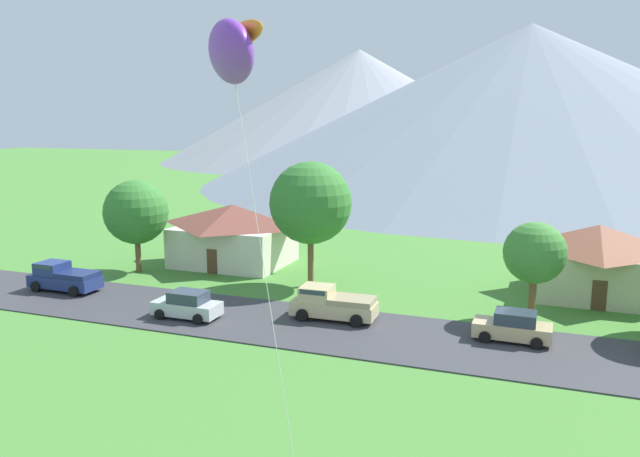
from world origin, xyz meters
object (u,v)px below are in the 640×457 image
at_px(house_left_center, 233,233).
at_px(parked_car_tan_mid_east, 513,327).
at_px(pickup_truck_sand_east_side, 332,303).
at_px(tree_near_left, 535,253).
at_px(kite_flyer_with_kite, 233,61).
at_px(house_leftmost, 597,259).
at_px(pickup_truck_navy_west_side, 63,277).
at_px(parked_car_silver_east_end, 187,305).
at_px(tree_center, 311,203).
at_px(tree_right_of_center, 136,212).

bearing_deg(house_left_center, parked_car_tan_mid_east, -25.59).
height_order(house_left_center, parked_car_tan_mid_east, house_left_center).
bearing_deg(parked_car_tan_mid_east, pickup_truck_sand_east_side, 179.64).
height_order(tree_near_left, kite_flyer_with_kite, kite_flyer_with_kite).
height_order(house_left_center, tree_near_left, tree_near_left).
bearing_deg(pickup_truck_sand_east_side, tree_near_left, 20.26).
distance_m(house_leftmost, tree_near_left, 8.48).
xyz_separation_m(house_left_center, pickup_truck_sand_east_side, (12.76, -11.16, -1.58)).
bearing_deg(tree_near_left, house_left_center, 164.10).
bearing_deg(pickup_truck_navy_west_side, house_left_center, 58.09).
bearing_deg(parked_car_silver_east_end, tree_center, 65.86).
relative_size(parked_car_silver_east_end, kite_flyer_with_kite, 0.28).
relative_size(house_left_center, kite_flyer_with_kite, 0.64).
bearing_deg(parked_car_tan_mid_east, tree_center, 154.79).
xyz_separation_m(tree_center, parked_car_tan_mid_east, (14.75, -6.94, -5.33)).
xyz_separation_m(tree_center, tree_right_of_center, (-14.55, -0.93, -1.32)).
height_order(house_leftmost, pickup_truck_sand_east_side, house_leftmost).
bearing_deg(parked_car_tan_mid_east, house_leftmost, 67.37).
bearing_deg(kite_flyer_with_kite, pickup_truck_navy_west_side, 142.42).
bearing_deg(parked_car_silver_east_end, house_left_center, 107.00).
xyz_separation_m(house_leftmost, parked_car_silver_east_end, (-23.97, -14.44, -1.73)).
height_order(tree_right_of_center, kite_flyer_with_kite, kite_flyer_with_kite).
bearing_deg(house_left_center, tree_right_of_center, -138.36).
bearing_deg(house_leftmost, house_left_center, -179.24).
bearing_deg(pickup_truck_navy_west_side, kite_flyer_with_kite, -37.58).
height_order(house_left_center, kite_flyer_with_kite, kite_flyer_with_kite).
bearing_deg(tree_center, house_leftmost, 13.37).
bearing_deg(parked_car_silver_east_end, house_leftmost, 31.06).
bearing_deg(house_left_center, pickup_truck_navy_west_side, -121.91).
xyz_separation_m(house_leftmost, pickup_truck_navy_west_side, (-35.65, -12.23, -1.54)).
xyz_separation_m(tree_center, pickup_truck_sand_east_side, (4.07, -6.88, -5.14)).
bearing_deg(pickup_truck_sand_east_side, pickup_truck_navy_west_side, -178.02).
xyz_separation_m(house_leftmost, tree_right_of_center, (-34.14, -5.59, 2.28)).
relative_size(tree_right_of_center, parked_car_silver_east_end, 1.77).
relative_size(parked_car_tan_mid_east, kite_flyer_with_kite, 0.28).
bearing_deg(pickup_truck_sand_east_side, parked_car_tan_mid_east, -0.36).
relative_size(parked_car_tan_mid_east, pickup_truck_navy_west_side, 0.81).
distance_m(house_leftmost, tree_right_of_center, 34.67).
bearing_deg(parked_car_tan_mid_east, pickup_truck_navy_west_side, -178.83).
height_order(parked_car_tan_mid_east, parked_car_silver_east_end, same).
distance_m(tree_near_left, tree_center, 15.92).
relative_size(tree_near_left, pickup_truck_sand_east_side, 1.16).
relative_size(house_left_center, parked_car_tan_mid_east, 2.28).
xyz_separation_m(pickup_truck_sand_east_side, kite_flyer_with_kite, (3.89, -19.19, 12.72)).
height_order(house_leftmost, kite_flyer_with_kite, kite_flyer_with_kite).
bearing_deg(house_leftmost, pickup_truck_sand_east_side, -143.37).
height_order(tree_center, parked_car_tan_mid_east, tree_center).
xyz_separation_m(pickup_truck_navy_west_side, pickup_truck_sand_east_side, (20.14, 0.70, 0.00)).
bearing_deg(house_leftmost, pickup_truck_navy_west_side, -161.07).
bearing_deg(tree_right_of_center, pickup_truck_navy_west_side, -102.88).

